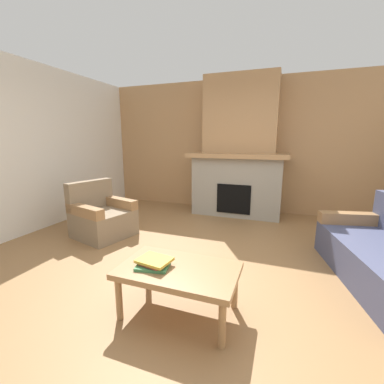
# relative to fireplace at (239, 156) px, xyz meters

# --- Properties ---
(ground) EXTENTS (9.00, 9.00, 0.00)m
(ground) POSITION_rel_fireplace_xyz_m (0.00, -2.62, -1.16)
(ground) COLOR olive
(wall_back_wood_panel) EXTENTS (6.00, 0.12, 2.70)m
(wall_back_wood_panel) POSITION_rel_fireplace_xyz_m (0.00, 0.38, 0.19)
(wall_back_wood_panel) COLOR tan
(wall_back_wood_panel) RESTS_ON ground
(fireplace) EXTENTS (1.90, 0.82, 2.70)m
(fireplace) POSITION_rel_fireplace_xyz_m (0.00, 0.00, 0.00)
(fireplace) COLOR gray
(fireplace) RESTS_ON ground
(armchair) EXTENTS (0.93, 0.93, 0.85)m
(armchair) POSITION_rel_fireplace_xyz_m (-1.78, -1.97, -0.87)
(armchair) COLOR #847056
(armchair) RESTS_ON ground
(coffee_table) EXTENTS (1.00, 0.60, 0.43)m
(coffee_table) POSITION_rel_fireplace_xyz_m (0.09, -3.26, -0.79)
(coffee_table) COLOR #997047
(coffee_table) RESTS_ON ground
(book_stack_near_edge) EXTENTS (0.30, 0.27, 0.07)m
(book_stack_near_edge) POSITION_rel_fireplace_xyz_m (-0.12, -3.31, -0.70)
(book_stack_near_edge) COLOR #3D7F4C
(book_stack_near_edge) RESTS_ON coffee_table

